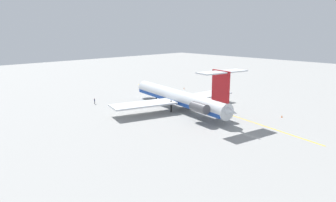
{
  "coord_description": "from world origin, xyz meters",
  "views": [
    {
      "loc": [
        -62.77,
        70.44,
        22.03
      ],
      "look_at": [
        -3.16,
        13.81,
        3.03
      ],
      "focal_mm": 33.12,
      "sensor_mm": 36.0,
      "label": 1
    }
  ],
  "objects": [
    {
      "name": "ground",
      "position": [
        0.0,
        0.0,
        0.0
      ],
      "size": [
        300.57,
        300.57,
        0.0
      ],
      "primitive_type": "plane",
      "color": "gray"
    },
    {
      "name": "safety_cone_nose",
      "position": [
        -27.43,
        -3.53,
        0.28
      ],
      "size": [
        0.4,
        0.4,
        0.55
      ],
      "primitive_type": "cone",
      "color": "#EA590F",
      "rests_on": "ground"
    },
    {
      "name": "ground_crew_near_tail",
      "position": [
        18.73,
        23.7,
        1.13
      ],
      "size": [
        0.29,
        0.39,
        1.79
      ],
      "rotation": [
        0.0,
        0.0,
        0.58
      ],
      "color": "black",
      "rests_on": "ground"
    },
    {
      "name": "safety_cone_wingtip",
      "position": [
        16.92,
        -13.73,
        0.28
      ],
      "size": [
        0.4,
        0.4,
        0.55
      ],
      "primitive_type": "cone",
      "color": "#EA590F",
      "rests_on": "ground"
    },
    {
      "name": "taxiway_centreline",
      "position": [
        -3.16,
        1.16,
        0.0
      ],
      "size": [
        79.57,
        17.05,
        0.01
      ],
      "primitive_type": "cube",
      "rotation": [
        0.0,
        0.0,
        -0.21
      ],
      "color": "gold",
      "rests_on": "ground"
    },
    {
      "name": "ground_crew_near_nose",
      "position": [
        17.09,
        -5.6,
        1.1
      ],
      "size": [
        0.31,
        0.35,
        1.73
      ],
      "rotation": [
        0.0,
        0.0,
        2.44
      ],
      "color": "black",
      "rests_on": "ground"
    },
    {
      "name": "main_jetliner",
      "position": [
        -4.39,
        10.02,
        3.51
      ],
      "size": [
        44.09,
        39.17,
        12.88
      ],
      "rotation": [
        0.0,
        0.0,
        -0.17
      ],
      "color": "silver",
      "rests_on": "ground"
    }
  ]
}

